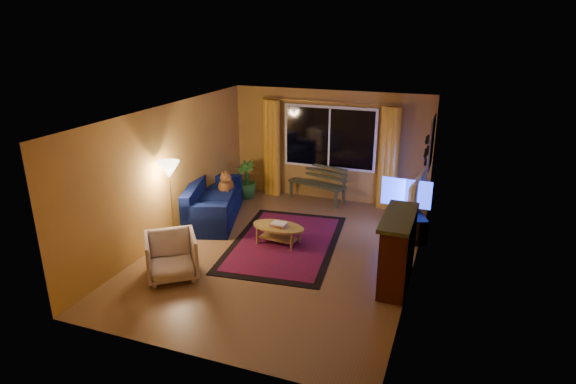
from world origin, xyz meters
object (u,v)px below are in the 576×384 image
(bench, at_px, (317,192))
(tv_console, at_px, (409,222))
(floor_lamp, at_px, (172,204))
(coffee_table, at_px, (278,235))
(armchair, at_px, (171,254))
(sofa, at_px, (214,200))

(bench, distance_m, tv_console, 2.47)
(floor_lamp, bearing_deg, coffee_table, 20.31)
(bench, bearing_deg, armchair, -88.90)
(coffee_table, bearing_deg, sofa, 158.86)
(floor_lamp, height_order, tv_console, floor_lamp)
(armchair, distance_m, tv_console, 4.52)
(tv_console, bearing_deg, bench, 130.44)
(bench, height_order, tv_console, tv_console)
(sofa, xyz_separation_m, floor_lamp, (-0.12, -1.32, 0.38))
(bench, distance_m, armchair, 4.31)
(bench, height_order, coffee_table, bench)
(floor_lamp, distance_m, coffee_table, 2.02)
(coffee_table, relative_size, tv_console, 0.86)
(coffee_table, bearing_deg, floor_lamp, -159.69)
(bench, xyz_separation_m, tv_console, (2.21, -1.12, 0.04))
(armchair, bearing_deg, tv_console, 4.89)
(armchair, bearing_deg, floor_lamp, 84.36)
(armchair, xyz_separation_m, floor_lamp, (-0.65, 1.05, 0.40))
(tv_console, bearing_deg, sofa, 166.96)
(floor_lamp, relative_size, tv_console, 1.38)
(sofa, distance_m, coffee_table, 1.82)
(floor_lamp, bearing_deg, sofa, 84.74)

